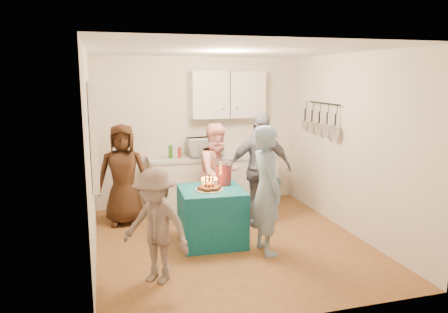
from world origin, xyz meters
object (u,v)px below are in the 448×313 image
object	(u,v)px
woman_back_center	(218,174)
woman_back_right	(260,169)
man_birthday	(267,190)
punch_jar	(223,173)
woman_back_left	(123,175)
counter	(214,183)
microwave	(204,147)
party_table	(212,216)
child_near_left	(156,226)

from	to	relation	value
woman_back_center	woman_back_right	distance (m)	0.64
man_birthday	woman_back_center	xyz separation A→B (m)	(-0.29, 1.30, -0.05)
punch_jar	man_birthday	size ratio (longest dim) A/B	0.20
punch_jar	man_birthday	world-z (taller)	man_birthday
punch_jar	woman_back_left	xyz separation A→B (m)	(-1.33, 0.94, -0.15)
man_birthday	counter	bearing A→B (deg)	1.55
counter	woman_back_left	distance (m)	1.68
man_birthday	woman_back_left	xyz separation A→B (m)	(-1.71, 1.65, -0.05)
counter	microwave	world-z (taller)	microwave
counter	woman_back_center	xyz separation A→B (m)	(-0.14, -0.83, 0.35)
man_birthday	woman_back_center	size ratio (longest dim) A/B	1.07
woman_back_left	woman_back_center	size ratio (longest dim) A/B	1.00
microwave	party_table	world-z (taller)	microwave
party_table	child_near_left	bearing A→B (deg)	-132.45
microwave	punch_jar	world-z (taller)	microwave
woman_back_center	woman_back_right	xyz separation A→B (m)	(0.60, -0.22, 0.08)
counter	man_birthday	xyz separation A→B (m)	(0.14, -2.13, 0.41)
punch_jar	party_table	bearing A→B (deg)	-139.60
party_table	woman_back_left	bearing A→B (deg)	134.55
woman_back_center	child_near_left	size ratio (longest dim) A/B	1.21
microwave	man_birthday	world-z (taller)	man_birthday
counter	punch_jar	size ratio (longest dim) A/B	6.47
microwave	child_near_left	xyz separation A→B (m)	(-1.18, -2.58, -0.42)
microwave	woman_back_center	bearing A→B (deg)	-92.48
child_near_left	party_table	bearing A→B (deg)	89.32
counter	man_birthday	size ratio (longest dim) A/B	1.32
punch_jar	woman_back_right	xyz separation A→B (m)	(0.69, 0.37, -0.06)
woman_back_right	child_near_left	bearing A→B (deg)	-135.63
counter	punch_jar	xyz separation A→B (m)	(-0.23, -1.43, 0.50)
punch_jar	man_birthday	xyz separation A→B (m)	(0.37, -0.71, -0.09)
man_birthday	child_near_left	size ratio (longest dim) A/B	1.29
woman_back_right	punch_jar	bearing A→B (deg)	-147.59
counter	woman_back_center	world-z (taller)	woman_back_center
microwave	punch_jar	size ratio (longest dim) A/B	1.68
woman_back_center	party_table	bearing A→B (deg)	-132.07
party_table	man_birthday	xyz separation A→B (m)	(0.60, -0.52, 0.46)
punch_jar	counter	bearing A→B (deg)	80.80
counter	microwave	size ratio (longest dim) A/B	3.84
woman_back_right	man_birthday	bearing A→B (deg)	-102.22
child_near_left	woman_back_right	bearing A→B (deg)	82.21
microwave	woman_back_left	xyz separation A→B (m)	(-1.41, -0.49, -0.29)
microwave	man_birthday	distance (m)	2.17
woman_back_right	counter	bearing A→B (deg)	117.36
woman_back_left	party_table	bearing A→B (deg)	-37.71
woman_back_left	punch_jar	bearing A→B (deg)	-27.41
counter	child_near_left	distance (m)	2.91
punch_jar	child_near_left	world-z (taller)	child_near_left
party_table	counter	bearing A→B (deg)	74.31
counter	child_near_left	size ratio (longest dim) A/B	1.70
counter	woman_back_left	xyz separation A→B (m)	(-1.56, -0.49, 0.35)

